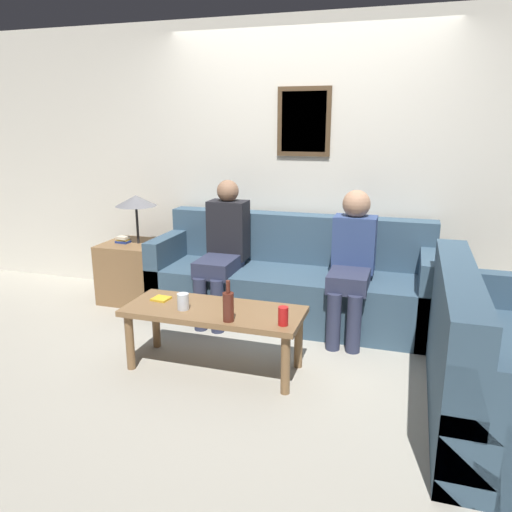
% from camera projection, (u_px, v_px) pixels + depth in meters
% --- Properties ---
extents(ground_plane, '(16.00, 16.00, 0.00)m').
position_uv_depth(ground_plane, '(276.00, 338.00, 4.06)').
color(ground_plane, '#ADA899').
extents(wall_back, '(9.00, 0.08, 2.60)m').
position_uv_depth(wall_back, '(304.00, 167.00, 4.56)').
color(wall_back, silver).
rests_on(wall_back, ground_plane).
extents(couch_main, '(2.42, 0.80, 0.89)m').
position_uv_depth(couch_main, '(291.00, 283.00, 4.42)').
color(couch_main, '#385166').
rests_on(couch_main, ground_plane).
extents(couch_side, '(0.80, 1.61, 0.89)m').
position_uv_depth(couch_side, '(497.00, 370.00, 2.87)').
color(couch_side, '#385166').
rests_on(couch_side, ground_plane).
extents(coffee_table, '(1.25, 0.50, 0.45)m').
position_uv_depth(coffee_table, '(214.00, 317.00, 3.47)').
color(coffee_table, olive).
rests_on(coffee_table, ground_plane).
extents(side_table_with_lamp, '(0.55, 0.55, 1.04)m').
position_uv_depth(side_table_with_lamp, '(134.00, 266.00, 4.86)').
color(side_table_with_lamp, olive).
rests_on(side_table_with_lamp, ground_plane).
extents(wine_bottle, '(0.07, 0.07, 0.27)m').
position_uv_depth(wine_bottle, '(228.00, 306.00, 3.21)').
color(wine_bottle, '#562319').
rests_on(wine_bottle, coffee_table).
extents(drinking_glass, '(0.08, 0.08, 0.11)m').
position_uv_depth(drinking_glass, '(183.00, 302.00, 3.42)').
color(drinking_glass, silver).
rests_on(drinking_glass, coffee_table).
extents(book_stack, '(0.13, 0.12, 0.02)m').
position_uv_depth(book_stack, '(161.00, 299.00, 3.62)').
color(book_stack, gold).
rests_on(book_stack, coffee_table).
extents(soda_can, '(0.07, 0.07, 0.12)m').
position_uv_depth(soda_can, '(283.00, 316.00, 3.16)').
color(soda_can, red).
rests_on(soda_can, coffee_table).
extents(person_left, '(0.34, 0.65, 1.21)m').
position_uv_depth(person_left, '(223.00, 246.00, 4.36)').
color(person_left, '#2D334C').
rests_on(person_left, ground_plane).
extents(person_right, '(0.34, 0.64, 1.18)m').
position_uv_depth(person_right, '(352.00, 258.00, 3.99)').
color(person_right, '#2D334C').
rests_on(person_right, ground_plane).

